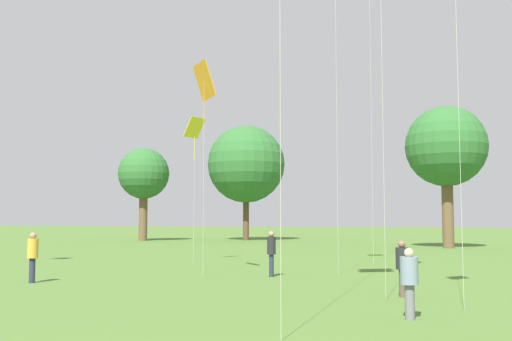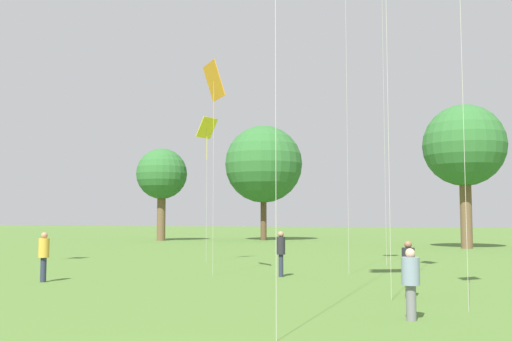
% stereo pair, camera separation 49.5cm
% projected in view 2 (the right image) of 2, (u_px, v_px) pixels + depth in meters
% --- Properties ---
extents(person_standing_0, '(0.36, 0.36, 1.58)m').
position_uv_depth(person_standing_0, '(408.00, 264.00, 16.67)').
color(person_standing_0, brown).
rests_on(person_standing_0, ground).
extents(person_standing_1, '(0.44, 0.44, 1.72)m').
position_uv_depth(person_standing_1, '(281.00, 249.00, 22.68)').
color(person_standing_1, '#282D42').
rests_on(person_standing_1, ground).
extents(person_standing_4, '(0.55, 0.55, 1.55)m').
position_uv_depth(person_standing_4, '(411.00, 278.00, 12.97)').
color(person_standing_4, slate).
rests_on(person_standing_4, ground).
extents(person_standing_5, '(0.44, 0.44, 1.72)m').
position_uv_depth(person_standing_5, '(44.00, 252.00, 20.84)').
color(person_standing_5, '#282D42').
rests_on(person_standing_5, ground).
extents(kite_4, '(0.81, 1.21, 7.26)m').
position_uv_depth(kite_4, '(207.00, 130.00, 30.20)').
color(kite_4, yellow).
rests_on(kite_4, ground).
extents(kite_8, '(1.33, 1.40, 8.33)m').
position_uv_depth(kite_8, '(214.00, 83.00, 23.69)').
color(kite_8, orange).
rests_on(kite_8, ground).
extents(distant_tree_0, '(7.92, 7.92, 11.73)m').
position_uv_depth(distant_tree_0, '(263.00, 164.00, 61.38)').
color(distant_tree_0, brown).
rests_on(distant_tree_0, ground).
extents(distant_tree_1, '(6.08, 6.08, 10.69)m').
position_uv_depth(distant_tree_1, '(464.00, 146.00, 44.52)').
color(distant_tree_1, brown).
rests_on(distant_tree_1, ground).
extents(distant_tree_2, '(5.09, 5.09, 9.26)m').
position_uv_depth(distant_tree_2, '(162.00, 175.00, 60.25)').
color(distant_tree_2, brown).
rests_on(distant_tree_2, ground).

